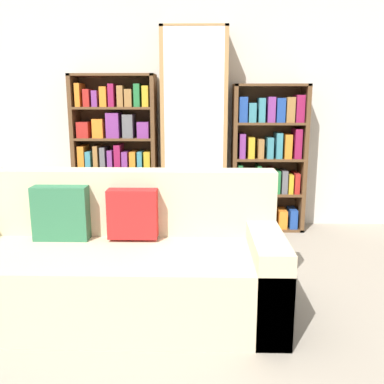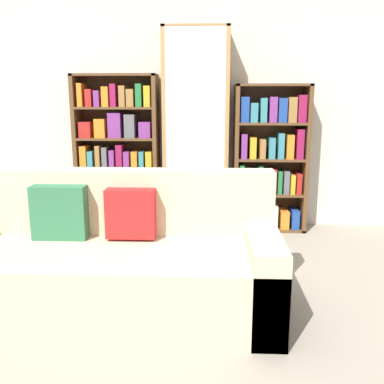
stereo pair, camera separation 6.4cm
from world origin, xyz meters
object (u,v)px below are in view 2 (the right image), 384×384
Objects in this scene: bookshelf_left at (118,156)px; display_cabinet at (196,132)px; wine_bottle at (264,235)px; bookshelf_right at (270,160)px; couch at (112,264)px.

display_cabinet is at bearing -1.14° from bookshelf_left.
bookshelf_left is 4.37× the size of wine_bottle.
display_cabinet is at bearing -178.78° from bookshelf_right.
couch is 1.59m from wine_bottle.
display_cabinet reaches higher than wine_bottle.
couch is 1.04× the size of display_cabinet.
bookshelf_left is 0.78× the size of display_cabinet.
wine_bottle is at bearing -26.07° from bookshelf_left.
bookshelf_right is at bearing 0.00° from bookshelf_left.
bookshelf_right is (1.25, 1.83, 0.43)m from couch.
display_cabinet is 1.36× the size of bookshelf_right.
bookshelf_right is at bearing 1.22° from display_cabinet.
bookshelf_left is 1.58m from bookshelf_right.
bookshelf_right reaches higher than couch.
wine_bottle is (1.45, -0.71, -0.62)m from bookshelf_left.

